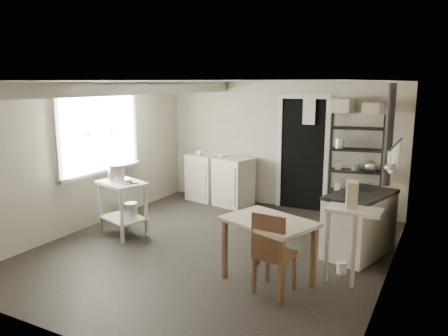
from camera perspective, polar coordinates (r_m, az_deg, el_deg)
The scene contains 31 objects.
floor at distance 6.19m, azimuth -1.32°, elevation -10.53°, with size 5.00×5.00×0.00m, color black.
ceiling at distance 5.75m, azimuth -1.42°, elevation 11.29°, with size 5.00×5.00×0.00m, color white.
wall_back at distance 8.11m, azimuth 7.28°, elevation 3.01°, with size 4.50×0.02×2.30m, color #B2AD98.
wall_front at distance 3.94m, azimuth -19.48°, elevation -6.27°, with size 4.50×0.02×2.30m, color #B2AD98.
wall_left at distance 7.21m, azimuth -17.18°, elevation 1.59°, with size 0.02×5.00×2.30m, color #B2AD98.
wall_right at distance 5.18m, azimuth 20.96°, elevation -2.27°, with size 0.02×5.00×2.30m, color #B2AD98.
window at distance 7.29m, azimuth -16.07°, elevation 4.53°, with size 0.12×1.76×1.28m, color beige, non-canonical shape.
doorway at distance 7.96m, azimuth 10.21°, elevation 1.68°, with size 0.96×0.10×2.08m, color beige, non-canonical shape.
ceiling_beam at distance 6.42m, azimuth -10.96°, elevation 10.19°, with size 0.18×5.00×0.18m, color beige, non-canonical shape.
wallpaper_panel at distance 5.18m, azimuth 20.85°, elevation -2.26°, with size 0.01×5.00×2.30m, color beige, non-canonical shape.
utensil_rail at distance 5.70m, azimuth 21.40°, elevation 2.97°, with size 0.06×1.20×0.44m, color silver, non-canonical shape.
prep_table at distance 6.79m, azimuth -13.06°, elevation -5.26°, with size 0.72×0.52×0.82m, color beige, non-canonical shape.
stockpot at distance 6.74m, azimuth -13.89°, elevation -0.69°, with size 0.25×0.25×0.27m, color silver.
saucepan at distance 6.54m, azimuth -12.74°, elevation -1.80°, with size 0.18×0.18×0.10m, color silver.
bucket at distance 6.77m, azimuth -12.13°, elevation -5.40°, with size 0.21×0.21×0.23m, color silver.
base_cabinets at distance 8.39m, azimuth -0.62°, elevation -1.42°, with size 1.37×0.59×0.90m, color beige, non-canonical shape.
mixing_bowl at distance 8.21m, azimuth -0.26°, elevation 1.81°, with size 0.27×0.27×0.07m, color white.
counter_cup at distance 8.39m, azimuth -3.19°, elevation 2.11°, with size 0.13×0.13×0.10m, color white.
shelf_rack at distance 7.57m, azimuth 16.78°, elevation 0.52°, with size 0.85×0.33×1.79m, color black, non-canonical shape.
shelf_jar at distance 7.58m, azimuth 14.77°, elevation 3.89°, with size 0.09×0.10×0.21m, color white.
storage_box_a at distance 7.57m, azimuth 15.24°, elevation 8.68°, with size 0.33×0.29×0.23m, color #C0B99B.
storage_box_b at distance 7.41m, azimuth 18.97°, elevation 8.27°, with size 0.28×0.26×0.18m, color #C0B99B.
stove at distance 6.15m, azimuth 17.27°, elevation -6.83°, with size 0.60×1.08×0.85m, color beige, non-canonical shape.
stovepipe at distance 6.26m, azimuth 20.76°, elevation 4.05°, with size 0.11×0.11×1.38m, color black, non-canonical shape.
side_ledge at distance 5.17m, azimuth 16.35°, elevation -10.35°, with size 0.60×0.32×0.92m, color beige, non-canonical shape.
oats_box at distance 5.04m, azimuth 16.33°, elevation -3.96°, with size 0.12×0.19×0.29m, color #C0B99B.
work_table at distance 5.11m, azimuth 5.77°, elevation -10.78°, with size 1.00×0.70×0.76m, color beige, non-canonical shape.
table_cup at distance 4.81m, azimuth 7.03°, elevation -6.82°, with size 0.11×0.11×0.10m, color white.
chair at distance 4.88m, azimuth 6.68°, elevation -10.60°, with size 0.38×0.40×0.93m, color brown, non-canonical shape.
flour_sack at distance 7.46m, azimuth 14.82°, elevation -5.14°, with size 0.41×0.35×0.50m, color beige.
floor_crock at distance 5.61m, azimuth 15.10°, elevation -12.44°, with size 0.12×0.12×0.15m, color white.
Camera 1 is at (2.80, -5.02, 2.29)m, focal length 35.00 mm.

